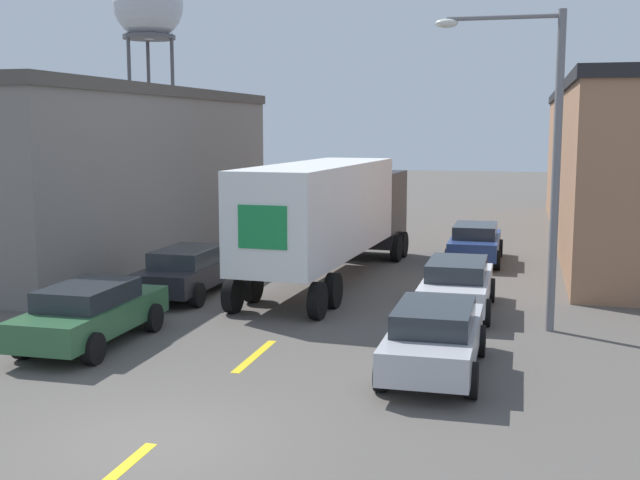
% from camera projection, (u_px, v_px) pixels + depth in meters
% --- Properties ---
extents(ground_plane, '(160.00, 160.00, 0.00)m').
position_uv_depth(ground_plane, '(152.00, 444.00, 12.73)').
color(ground_plane, '#56514C').
extents(road_centerline, '(0.20, 15.27, 0.01)m').
position_uv_depth(road_centerline, '(255.00, 356.00, 17.60)').
color(road_centerline, yellow).
rests_on(road_centerline, ground_plane).
extents(warehouse_left, '(9.28, 19.61, 6.47)m').
position_uv_depth(warehouse_left, '(77.00, 171.00, 31.65)').
color(warehouse_left, slate).
rests_on(warehouse_left, ground_plane).
extents(semi_truck, '(3.40, 12.47, 3.87)m').
position_uv_depth(semi_truck, '(332.00, 210.00, 25.92)').
color(semi_truck, black).
rests_on(semi_truck, ground_plane).
extents(parked_car_left_far, '(1.92, 4.59, 1.44)m').
position_uv_depth(parked_car_left_far, '(189.00, 270.00, 23.77)').
color(parked_car_left_far, black).
rests_on(parked_car_left_far, ground_plane).
extents(parked_car_right_far, '(1.92, 4.59, 1.44)m').
position_uv_depth(parked_car_right_far, '(475.00, 242.00, 29.55)').
color(parked_car_right_far, navy).
rests_on(parked_car_right_far, ground_plane).
extents(parked_car_right_mid, '(1.92, 4.59, 1.44)m').
position_uv_depth(parked_car_right_mid, '(457.00, 284.00, 21.69)').
color(parked_car_right_mid, silver).
rests_on(parked_car_right_mid, ground_plane).
extents(parked_car_left_near, '(1.92, 4.59, 1.44)m').
position_uv_depth(parked_car_left_near, '(91.00, 312.00, 18.40)').
color(parked_car_left_near, '#2D5B38').
rests_on(parked_car_left_near, ground_plane).
extents(parked_car_right_near, '(1.92, 4.59, 1.44)m').
position_uv_depth(parked_car_right_near, '(434.00, 336.00, 16.30)').
color(parked_car_right_near, '#B2B2B7').
rests_on(parked_car_right_near, ground_plane).
extents(water_tower, '(5.36, 5.36, 16.96)m').
position_uv_depth(water_tower, '(148.00, 7.00, 61.55)').
color(water_tower, '#47474C').
rests_on(water_tower, ground_plane).
extents(street_lamp, '(3.07, 0.32, 7.72)m').
position_uv_depth(street_lamp, '(540.00, 145.00, 19.22)').
color(street_lamp, slate).
rests_on(street_lamp, ground_plane).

